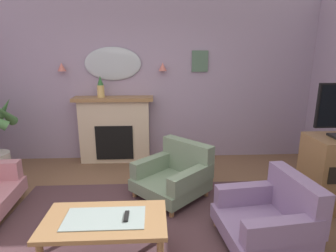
# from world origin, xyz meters

# --- Properties ---
(wall_back) EXTENTS (6.94, 0.10, 2.84)m
(wall_back) POSITION_xyz_m (0.00, 2.60, 1.42)
(wall_back) COLOR #9E8CA8
(wall_back) RESTS_ON ground
(patterned_rug) EXTENTS (3.20, 2.40, 0.01)m
(patterned_rug) POSITION_xyz_m (0.00, 0.20, 0.01)
(patterned_rug) COLOR #4C3338
(patterned_rug) RESTS_ON ground
(fireplace) EXTENTS (1.36, 0.36, 1.16)m
(fireplace) POSITION_xyz_m (-0.57, 2.37, 0.57)
(fireplace) COLOR beige
(fireplace) RESTS_ON ground
(mantel_vase_centre) EXTENTS (0.12, 0.12, 0.36)m
(mantel_vase_centre) POSITION_xyz_m (-0.77, 2.35, 1.33)
(mantel_vase_centre) COLOR tan
(mantel_vase_centre) RESTS_ON fireplace
(wall_mirror) EXTENTS (0.96, 0.06, 0.56)m
(wall_mirror) POSITION_xyz_m (-0.57, 2.52, 1.71)
(wall_mirror) COLOR #B2BCC6
(wall_sconce_left) EXTENTS (0.14, 0.14, 0.14)m
(wall_sconce_left) POSITION_xyz_m (-1.42, 2.47, 1.66)
(wall_sconce_left) COLOR #D17066
(wall_sconce_right) EXTENTS (0.14, 0.14, 0.14)m
(wall_sconce_right) POSITION_xyz_m (0.28, 2.47, 1.66)
(wall_sconce_right) COLOR #D17066
(framed_picture) EXTENTS (0.28, 0.03, 0.36)m
(framed_picture) POSITION_xyz_m (0.93, 2.53, 1.75)
(framed_picture) COLOR #4C6B56
(coffee_table) EXTENTS (1.10, 0.60, 0.45)m
(coffee_table) POSITION_xyz_m (-0.32, -0.15, 0.38)
(coffee_table) COLOR olive
(coffee_table) RESTS_ON ground
(tv_remote) EXTENTS (0.04, 0.16, 0.02)m
(tv_remote) POSITION_xyz_m (-0.13, -0.14, 0.45)
(tv_remote) COLOR black
(tv_remote) RESTS_ON coffee_table
(armchair_in_corner) EXTENTS (1.15, 1.14, 0.71)m
(armchair_in_corner) POSITION_xyz_m (0.41, 1.07, 0.31)
(armchair_in_corner) COLOR gray
(armchair_in_corner) RESTS_ON ground
(armchair_beside_couch) EXTENTS (0.91, 0.90, 0.71)m
(armchair_beside_couch) POSITION_xyz_m (1.28, 0.04, 0.31)
(armchair_beside_couch) COLOR gray
(armchair_beside_couch) RESTS_ON ground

